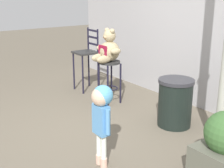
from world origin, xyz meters
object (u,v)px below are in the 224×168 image
teddy_bear (108,49)px  bar_chair_empty (87,56)px  child_walking (102,109)px  bar_stool_with_teddy (110,74)px  trash_bin (175,102)px

teddy_bear → bar_chair_empty: size_ratio=0.46×
child_walking → bar_chair_empty: bar_chair_empty is taller
teddy_bear → child_walking: bearing=-37.2°
bar_stool_with_teddy → child_walking: bearing=-37.8°
teddy_bear → child_walking: size_ratio=0.59×
bar_stool_with_teddy → trash_bin: bar_stool_with_teddy is taller
child_walking → trash_bin: size_ratio=1.35×
teddy_bear → child_walking: teddy_bear is taller
trash_bin → bar_chair_empty: bearing=-176.5°
bar_stool_with_teddy → teddy_bear: (0.00, -0.03, 0.43)m
bar_chair_empty → trash_bin: bearing=3.5°
child_walking → teddy_bear: bearing=170.9°
teddy_bear → bar_chair_empty: bearing=173.7°
teddy_bear → trash_bin: teddy_bear is taller
child_walking → bar_chair_empty: (-2.52, 1.35, 0.00)m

